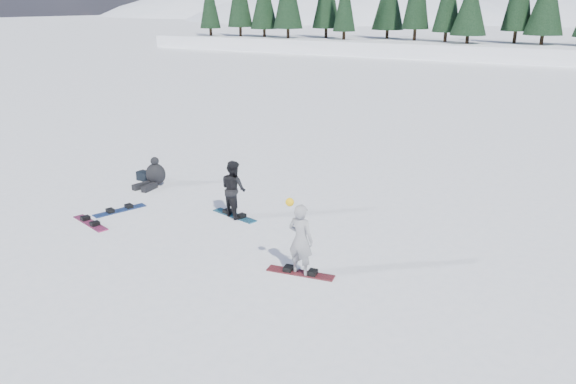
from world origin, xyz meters
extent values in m
plane|color=white|center=(0.00, 0.00, 0.00)|extent=(420.00, 420.00, 0.00)
cube|color=white|center=(0.00, 55.00, -1.00)|extent=(90.00, 14.00, 5.00)
ellipsoid|color=white|center=(-70.00, 170.00, -13.61)|extent=(143.00, 110.00, 49.50)
ellipsoid|color=white|center=(-140.00, 210.00, -14.30)|extent=(169.00, 130.00, 52.00)
cone|color=black|center=(-38.00, 55.00, 5.25)|extent=(3.20, 3.20, 7.50)
cone|color=black|center=(-34.38, 55.00, 5.25)|extent=(3.20, 3.20, 7.50)
cone|color=black|center=(-30.76, 55.00, 5.25)|extent=(3.20, 3.20, 7.50)
cone|color=black|center=(-27.14, 55.00, 5.25)|extent=(3.20, 3.20, 7.50)
cone|color=black|center=(-23.52, 55.00, 5.25)|extent=(3.20, 3.20, 7.50)
cone|color=black|center=(-19.90, 55.00, 5.25)|extent=(3.20, 3.20, 7.50)
cone|color=black|center=(-16.29, 55.00, 5.25)|extent=(3.20, 3.20, 7.50)
cone|color=black|center=(-12.67, 55.00, 5.25)|extent=(3.20, 3.20, 7.50)
cone|color=black|center=(-9.05, 55.00, 5.25)|extent=(3.20, 3.20, 7.50)
cone|color=black|center=(-5.43, 55.00, 5.25)|extent=(3.20, 3.20, 7.50)
cone|color=black|center=(-1.81, 55.00, 5.25)|extent=(3.20, 3.20, 7.50)
cone|color=black|center=(1.81, 55.00, 5.25)|extent=(3.20, 3.20, 7.50)
imported|color=gray|center=(2.74, -0.74, 0.80)|extent=(0.61, 0.42, 1.60)
sphere|color=yellow|center=(2.54, -0.86, 1.65)|extent=(0.18, 0.18, 0.18)
imported|color=black|center=(-0.48, 1.43, 0.79)|extent=(0.94, 0.84, 1.58)
ellipsoid|color=black|center=(-4.26, 2.49, 0.37)|extent=(0.70, 0.61, 0.70)
sphere|color=black|center=(-4.26, 2.49, 0.80)|extent=(0.27, 0.27, 0.27)
cube|color=black|center=(-4.09, 1.99, 0.09)|extent=(0.23, 0.62, 0.18)
cube|color=black|center=(-4.42, 1.99, 0.09)|extent=(0.30, 0.63, 0.18)
cube|color=black|center=(-4.96, 2.69, 0.15)|extent=(0.47, 0.33, 0.30)
cube|color=maroon|center=(2.74, -0.74, 0.01)|extent=(1.53, 0.51, 0.03)
cube|color=#165A7B|center=(-0.48, 1.43, 0.01)|extent=(1.52, 0.61, 0.03)
cube|color=navy|center=(-3.53, 0.17, 0.01)|extent=(0.77, 1.51, 0.03)
cube|color=#992154|center=(-3.51, -0.92, 0.01)|extent=(1.52, 0.70, 0.03)
camera|label=1|loc=(7.88, -10.42, 5.57)|focal=35.00mm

